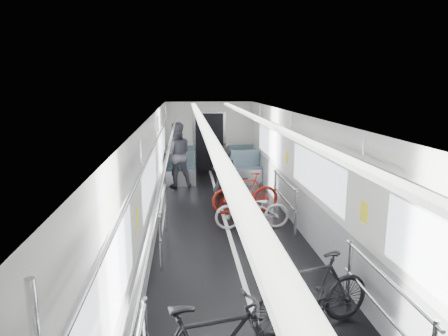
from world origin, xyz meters
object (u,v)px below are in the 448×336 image
object	(u,v)px
bike_right_near	(312,292)
bike_right_far	(245,193)
person_seated	(176,155)
bike_aisle	(228,194)
bike_right_mid	(252,210)
person_standing	(225,179)

from	to	relation	value
bike_right_near	bike_right_far	world-z (taller)	bike_right_near
bike_right_near	bike_right_far	xyz separation A→B (m)	(-0.13, 4.60, -0.01)
bike_right_near	person_seated	bearing A→B (deg)	178.71
bike_aisle	person_seated	bearing A→B (deg)	103.40
bike_right_near	bike_right_far	size ratio (longest dim) A/B	1.01
bike_right_near	bike_aisle	xyz separation A→B (m)	(-0.55, 4.62, -0.02)
person_seated	bike_right_near	bearing A→B (deg)	95.69
bike_right_mid	person_standing	xyz separation A→B (m)	(-0.46, 1.19, 0.39)
bike_right_far	person_standing	bearing A→B (deg)	-111.83
bike_right_near	person_seated	distance (m)	7.52
person_standing	person_seated	xyz separation A→B (m)	(-1.17, 2.57, 0.15)
person_standing	person_seated	size ratio (longest dim) A/B	0.84
person_seated	bike_aisle	bearing A→B (deg)	106.70
bike_right_far	bike_aisle	bearing A→B (deg)	-100.43
bike_aisle	person_standing	distance (m)	0.35
bike_right_near	bike_aisle	bearing A→B (deg)	171.80
bike_right_mid	bike_right_far	world-z (taller)	bike_right_far
bike_right_near	bike_right_far	distance (m)	4.60
bike_right_near	bike_aisle	size ratio (longest dim) A/B	0.91
bike_right_mid	bike_aisle	xyz separation A→B (m)	(-0.40, 1.09, 0.06)
bike_right_far	bike_right_mid	bearing A→B (deg)	-7.93
bike_right_near	person_standing	size ratio (longest dim) A/B	1.02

